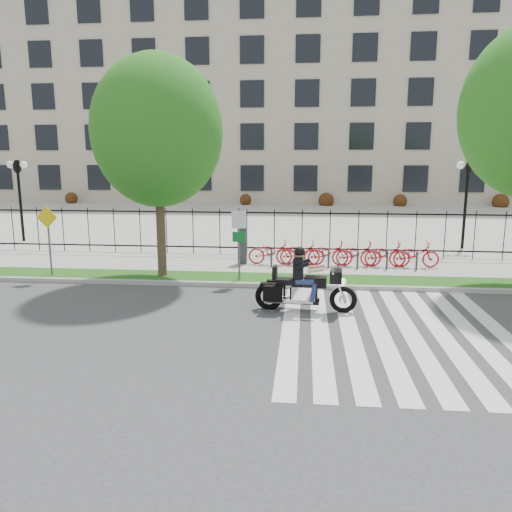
{
  "coord_description": "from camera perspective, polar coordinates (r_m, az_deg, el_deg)",
  "views": [
    {
      "loc": [
        2.51,
        -12.24,
        4.29
      ],
      "look_at": [
        1.01,
        3.0,
        1.3
      ],
      "focal_mm": 35.0,
      "sensor_mm": 36.0,
      "label": 1
    }
  ],
  "objects": [
    {
      "name": "lamp_post_left",
      "position": [
        28.27,
        -25.51,
        7.79
      ],
      "size": [
        1.06,
        0.7,
        4.25
      ],
      "color": "black",
      "rests_on": "ground"
    },
    {
      "name": "office_building",
      "position": [
        57.49,
        3.23,
        16.71
      ],
      "size": [
        60.0,
        21.9,
        20.15
      ],
      "color": "#AEA08C",
      "rests_on": "ground"
    },
    {
      "name": "lamp_post_right",
      "position": [
        25.39,
        22.99,
        7.74
      ],
      "size": [
        1.06,
        0.7,
        4.25
      ],
      "color": "black",
      "rests_on": "ground"
    },
    {
      "name": "ground",
      "position": [
        13.21,
        -5.7,
        -7.96
      ],
      "size": [
        120.0,
        120.0,
        0.0
      ],
      "primitive_type": "plane",
      "color": "#363639",
      "rests_on": "ground"
    },
    {
      "name": "crosswalk_stripes",
      "position": [
        13.17,
        15.59,
        -8.35
      ],
      "size": [
        5.7,
        8.0,
        0.01
      ],
      "primitive_type": null,
      "color": "silver",
      "rests_on": "ground"
    },
    {
      "name": "plaza",
      "position": [
        37.57,
        1.76,
        4.57
      ],
      "size": [
        80.0,
        34.0,
        0.1
      ],
      "primitive_type": "cube",
      "color": "#ACAAA1",
      "rests_on": "ground"
    },
    {
      "name": "sign_pole_warning",
      "position": [
        19.31,
        -22.65,
        2.61
      ],
      "size": [
        0.78,
        0.09,
        2.49
      ],
      "color": "#59595B",
      "rests_on": "grass_verge"
    },
    {
      "name": "iron_fence",
      "position": [
        21.81,
        -1.04,
        2.77
      ],
      "size": [
        30.0,
        0.06,
        2.0
      ],
      "primitive_type": null,
      "color": "black",
      "rests_on": "sidewalk"
    },
    {
      "name": "sidewalk",
      "position": [
        20.29,
        -1.61,
        -0.94
      ],
      "size": [
        60.0,
        3.5,
        0.15
      ],
      "primitive_type": "cube",
      "color": "#ACAAA1",
      "rests_on": "ground"
    },
    {
      "name": "sign_pole_regulatory",
      "position": [
        17.16,
        -1.96,
        2.5
      ],
      "size": [
        0.5,
        0.09,
        2.5
      ],
      "color": "#59595B",
      "rests_on": "grass_verge"
    },
    {
      "name": "grass_verge",
      "position": [
        17.88,
        -2.61,
        -2.6
      ],
      "size": [
        60.0,
        1.5,
        0.15
      ],
      "primitive_type": "cube",
      "color": "#185415",
      "rests_on": "ground"
    },
    {
      "name": "bike_share_station",
      "position": [
        19.83,
        9.63,
        0.33
      ],
      "size": [
        7.83,
        0.87,
        1.5
      ],
      "color": "#2D2D33",
      "rests_on": "sidewalk"
    },
    {
      "name": "street_tree_1",
      "position": [
        17.96,
        -11.21,
        13.79
      ],
      "size": [
        4.53,
        4.53,
        7.68
      ],
      "color": "#3D2F21",
      "rests_on": "grass_verge"
    },
    {
      "name": "curb",
      "position": [
        17.06,
        -3.02,
        -3.27
      ],
      "size": [
        60.0,
        0.2,
        0.15
      ],
      "primitive_type": "cube",
      "color": "#9A9891",
      "rests_on": "ground"
    },
    {
      "name": "motorcycle_rider",
      "position": [
        14.28,
        5.61,
        -3.37
      ],
      "size": [
        2.92,
        0.89,
        2.25
      ],
      "color": "black",
      "rests_on": "ground"
    }
  ]
}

